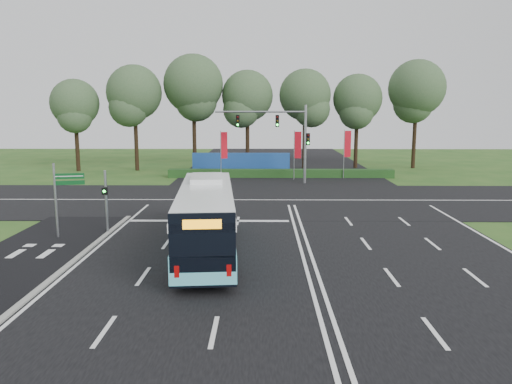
% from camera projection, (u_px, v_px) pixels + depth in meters
% --- Properties ---
extents(ground, '(120.00, 120.00, 0.00)m').
position_uv_depth(ground, '(299.00, 244.00, 24.77)').
color(ground, '#244E1A').
rests_on(ground, ground).
extents(road_main, '(20.00, 120.00, 0.04)m').
position_uv_depth(road_main, '(299.00, 244.00, 24.77)').
color(road_main, black).
rests_on(road_main, ground).
extents(road_cross, '(120.00, 14.00, 0.05)m').
position_uv_depth(road_cross, '(287.00, 200.00, 36.61)').
color(road_cross, black).
rests_on(road_cross, ground).
extents(bike_path, '(5.00, 18.00, 0.06)m').
position_uv_depth(bike_path, '(21.00, 261.00, 21.95)').
color(bike_path, black).
rests_on(bike_path, ground).
extents(kerb_strip, '(0.25, 18.00, 0.12)m').
position_uv_depth(kerb_strip, '(75.00, 261.00, 21.92)').
color(kerb_strip, gray).
rests_on(kerb_strip, ground).
extents(city_bus, '(3.40, 11.71, 3.31)m').
position_uv_depth(city_bus, '(206.00, 218.00, 23.03)').
color(city_bus, '#5EC9DA').
rests_on(city_bus, ground).
extents(pedestrian_signal, '(0.28, 0.42, 3.43)m').
position_uv_depth(pedestrian_signal, '(106.00, 199.00, 26.62)').
color(pedestrian_signal, gray).
rests_on(pedestrian_signal, ground).
extents(street_sign, '(1.50, 0.40, 3.92)m').
position_uv_depth(street_sign, '(62.00, 191.00, 25.64)').
color(street_sign, gray).
rests_on(street_sign, ground).
extents(banner_flag_left, '(0.64, 0.31, 4.63)m').
position_uv_depth(banner_flag_left, '(223.00, 148.00, 46.54)').
color(banner_flag_left, gray).
rests_on(banner_flag_left, ground).
extents(banner_flag_mid, '(0.68, 0.16, 4.66)m').
position_uv_depth(banner_flag_mid, '(297.00, 148.00, 46.71)').
color(banner_flag_mid, gray).
rests_on(banner_flag_mid, ground).
extents(banner_flag_right, '(0.69, 0.15, 4.70)m').
position_uv_depth(banner_flag_right, '(347.00, 147.00, 47.69)').
color(banner_flag_right, gray).
rests_on(banner_flag_right, ground).
extents(traffic_light_gantry, '(8.41, 0.28, 7.00)m').
position_uv_depth(traffic_light_gantry, '(285.00, 132.00, 44.22)').
color(traffic_light_gantry, gray).
rests_on(traffic_light_gantry, ground).
extents(hedge, '(22.00, 1.20, 0.80)m').
position_uv_depth(hedge, '(281.00, 173.00, 48.87)').
color(hedge, '#193B15').
rests_on(hedge, ground).
extents(blue_hoarding, '(10.00, 0.30, 2.20)m').
position_uv_depth(blue_hoarding, '(241.00, 164.00, 51.27)').
color(blue_hoarding, '#1A4490').
rests_on(blue_hoarding, ground).
extents(eucalyptus_row, '(42.81, 8.86, 12.59)m').
position_uv_depth(eucalyptus_row, '(256.00, 93.00, 54.62)').
color(eucalyptus_row, black).
rests_on(eucalyptus_row, ground).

